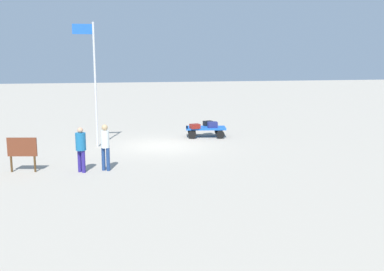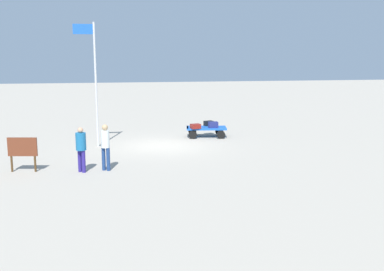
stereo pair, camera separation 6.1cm
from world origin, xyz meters
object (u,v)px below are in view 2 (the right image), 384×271
suitcase_tan (213,125)px  flagpole (94,76)px  luggage_cart (206,129)px  worker_trailing (81,146)px  suitcase_dark (195,126)px  suitcase_maroon (209,123)px  worker_lead (105,144)px  signboard (23,149)px

suitcase_tan → flagpole: flagpole is taller
luggage_cart → worker_trailing: worker_trailing is taller
flagpole → suitcase_dark: bearing=-167.8°
suitcase_maroon → worker_lead: bearing=49.8°
luggage_cart → suitcase_tan: bearing=137.3°
worker_trailing → flagpole: bearing=-95.9°
luggage_cart → suitcase_maroon: 0.63m
luggage_cart → suitcase_maroon: (-0.27, -0.50, 0.26)m
luggage_cart → worker_trailing: 9.03m
luggage_cart → signboard: signboard is taller
luggage_cart → flagpole: size_ratio=0.39×
worker_lead → worker_trailing: size_ratio=1.04×
luggage_cart → flagpole: 6.75m
worker_lead → signboard: (3.06, -0.45, -0.16)m
worker_trailing → flagpole: (-0.51, -4.88, 2.40)m
luggage_cart → suitcase_dark: bearing=28.1°
suitcase_dark → worker_lead: (4.81, 5.94, 0.36)m
luggage_cart → worker_trailing: bearing=45.0°
suitcase_maroon → suitcase_dark: suitcase_maroon is taller
suitcase_maroon → luggage_cart: bearing=61.4°
luggage_cart → suitcase_dark: (0.66, 0.35, 0.25)m
signboard → worker_trailing: bearing=166.5°
flagpole → suitcase_maroon: bearing=-162.1°
worker_trailing → suitcase_tan: bearing=-137.9°
suitcase_maroon → flagpole: 7.01m
signboard → worker_lead: bearing=171.6°
worker_trailing → signboard: size_ratio=1.30×
luggage_cart → suitcase_tan: 0.53m
suitcase_maroon → suitcase_tan: suitcase_tan is taller
suitcase_tan → worker_lead: 8.35m
suitcase_tan → signboard: bearing=32.0°
luggage_cart → signboard: (8.53, 5.84, 0.45)m
worker_lead → worker_trailing: worker_lead is taller
worker_lead → suitcase_maroon: bearing=-130.2°
worker_trailing → signboard: (2.16, -0.52, -0.15)m
suitcase_maroon → worker_trailing: (6.65, 6.87, 0.34)m
suitcase_maroon → flagpole: bearing=17.9°
suitcase_dark → worker_lead: 7.66m
suitcase_dark → flagpole: size_ratio=0.10×
suitcase_dark → worker_trailing: worker_trailing is taller
luggage_cart → flagpole: flagpole is taller
worker_trailing → signboard: 2.23m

